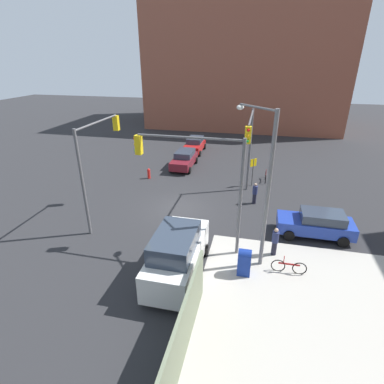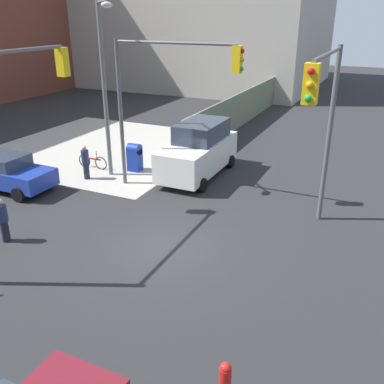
# 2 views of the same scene
# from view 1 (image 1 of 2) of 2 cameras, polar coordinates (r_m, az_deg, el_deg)

# --- Properties ---
(ground_plane) EXTENTS (120.00, 120.00, 0.00)m
(ground_plane) POSITION_cam_1_polar(r_m,az_deg,el_deg) (21.68, -2.36, -3.09)
(ground_plane) COLOR #28282B
(sidewalk_corner) EXTENTS (12.00, 12.00, 0.01)m
(sidewalk_corner) POSITION_cam_1_polar(r_m,az_deg,el_deg) (14.32, 26.44, -23.07)
(sidewalk_corner) COLOR #ADA89E
(sidewalk_corner) RESTS_ON ground
(building_brick_west) EXTENTS (16.00, 28.00, 18.12)m
(building_brick_west) POSITION_cam_1_polar(r_m,az_deg,el_deg) (50.64, 10.19, 22.96)
(building_brick_west) COLOR #93513D
(building_brick_west) RESTS_ON ground
(traffic_signal_nw_corner) EXTENTS (5.96, 0.36, 6.50)m
(traffic_signal_nw_corner) POSITION_cam_1_polar(r_m,az_deg,el_deg) (21.42, 10.89, 9.53)
(traffic_signal_nw_corner) COLOR #59595B
(traffic_signal_nw_corner) RESTS_ON ground
(traffic_signal_se_corner) EXTENTS (5.21, 0.36, 6.50)m
(traffic_signal_se_corner) POSITION_cam_1_polar(r_m,az_deg,el_deg) (19.46, -17.61, 7.20)
(traffic_signal_se_corner) COLOR #59595B
(traffic_signal_se_corner) RESTS_ON ground
(traffic_signal_ne_corner) EXTENTS (0.36, 5.73, 6.50)m
(traffic_signal_ne_corner) POSITION_cam_1_polar(r_m,az_deg,el_deg) (15.28, 1.30, 3.92)
(traffic_signal_ne_corner) COLOR #59595B
(traffic_signal_ne_corner) RESTS_ON ground
(street_lamp_corner) EXTENTS (2.09, 1.96, 8.00)m
(street_lamp_corner) POSITION_cam_1_polar(r_m,az_deg,el_deg) (14.59, 13.51, 2.44)
(street_lamp_corner) COLOR slate
(street_lamp_corner) RESTS_ON ground
(warning_sign_two_way) EXTENTS (0.48, 0.48, 2.40)m
(warning_sign_two_way) POSITION_cam_1_polar(r_m,az_deg,el_deg) (25.35, 11.56, 4.63)
(warning_sign_two_way) COLOR #4C4C4C
(warning_sign_two_way) RESTS_ON ground
(mailbox_blue) EXTENTS (0.56, 0.64, 1.43)m
(mailbox_blue) POSITION_cam_1_polar(r_m,az_deg,el_deg) (15.40, 9.95, -12.85)
(mailbox_blue) COLOR navy
(mailbox_blue) RESTS_ON ground
(fire_hydrant) EXTENTS (0.26, 0.26, 0.94)m
(fire_hydrant) POSITION_cam_1_polar(r_m,az_deg,el_deg) (27.05, -8.23, 3.54)
(fire_hydrant) COLOR red
(fire_hydrant) RESTS_ON ground
(coupe_red) EXTENTS (4.35, 2.02, 1.62)m
(coupe_red) POSITION_cam_1_polar(r_m,az_deg,el_deg) (34.55, 0.53, 9.01)
(coupe_red) COLOR #B21919
(coupe_red) RESTS_ON ground
(hatchback_blue) EXTENTS (2.02, 4.40, 1.62)m
(hatchback_blue) POSITION_cam_1_polar(r_m,az_deg,el_deg) (19.58, 22.64, -5.54)
(hatchback_blue) COLOR #1E389E
(hatchback_blue) RESTS_ON ground
(coupe_maroon) EXTENTS (4.49, 2.02, 1.62)m
(coupe_maroon) POSITION_cam_1_polar(r_m,az_deg,el_deg) (29.47, -1.48, 6.28)
(coupe_maroon) COLOR maroon
(coupe_maroon) RESTS_ON ground
(van_white_delivery) EXTENTS (5.40, 2.32, 2.62)m
(van_white_delivery) POSITION_cam_1_polar(r_m,az_deg,el_deg) (14.81, -2.81, -11.66)
(van_white_delivery) COLOR white
(van_white_delivery) RESTS_ON ground
(pedestrian_crossing) EXTENTS (0.36, 0.36, 1.62)m
(pedestrian_crossing) POSITION_cam_1_polar(r_m,az_deg,el_deg) (22.48, 11.88, -0.21)
(pedestrian_crossing) COLOR navy
(pedestrian_crossing) RESTS_ON ground
(pedestrian_waiting) EXTENTS (0.36, 0.36, 1.67)m
(pedestrian_waiting) POSITION_cam_1_polar(r_m,az_deg,el_deg) (17.04, 15.52, -9.01)
(pedestrian_waiting) COLOR navy
(pedestrian_waiting) RESTS_ON ground
(bicycle_leaning_on_fence) EXTENTS (0.05, 1.75, 0.97)m
(bicycle_leaning_on_fence) POSITION_cam_1_polar(r_m,az_deg,el_deg) (16.25, 17.94, -13.40)
(bicycle_leaning_on_fence) COLOR black
(bicycle_leaning_on_fence) RESTS_ON ground
(bicycle_at_crosswalk) EXTENTS (1.75, 0.05, 0.97)m
(bicycle_at_crosswalk) POSITION_cam_1_polar(r_m,az_deg,el_deg) (27.12, 13.85, 2.80)
(bicycle_at_crosswalk) COLOR black
(bicycle_at_crosswalk) RESTS_ON ground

